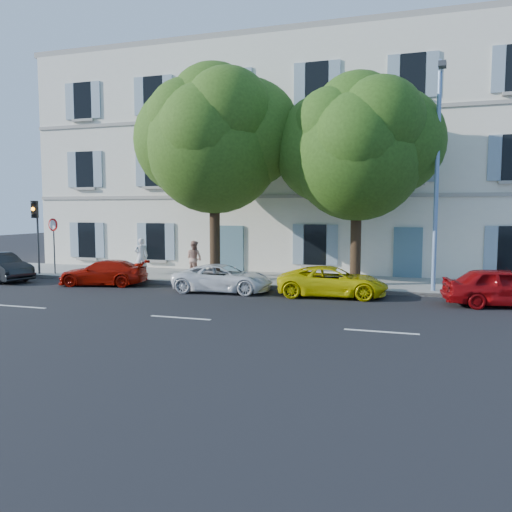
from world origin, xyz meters
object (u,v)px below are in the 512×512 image
(car_yellow_supercar, at_px, (332,281))
(tree_left, at_px, (214,146))
(road_sign, at_px, (53,234))
(car_red_coupe, at_px, (103,273))
(street_lamp, at_px, (437,167))
(tree_right, at_px, (357,155))
(traffic_light, at_px, (36,221))
(pedestrian_a, at_px, (141,256))
(car_white_coupe, at_px, (223,278))
(pedestrian_b, at_px, (194,259))
(car_red_hatchback, at_px, (503,287))

(car_yellow_supercar, xyz_separation_m, tree_left, (-5.59, 1.89, 5.54))
(road_sign, bearing_deg, car_red_coupe, -24.31)
(road_sign, height_order, street_lamp, street_lamp)
(tree_right, distance_m, traffic_light, 15.71)
(pedestrian_a, bearing_deg, road_sign, -19.50)
(car_white_coupe, relative_size, tree_left, 0.43)
(car_yellow_supercar, relative_size, traffic_light, 1.15)
(traffic_light, distance_m, pedestrian_b, 8.14)
(car_yellow_supercar, height_order, car_red_hatchback, car_red_hatchback)
(road_sign, xyz_separation_m, pedestrian_b, (7.14, 0.99, -1.13))
(car_red_coupe, bearing_deg, car_yellow_supercar, 78.83)
(car_yellow_supercar, relative_size, road_sign, 1.52)
(tree_left, xyz_separation_m, pedestrian_a, (-4.27, 0.90, -5.08))
(tree_left, relative_size, street_lamp, 1.10)
(tree_left, relative_size, road_sign, 3.37)
(car_red_hatchback, xyz_separation_m, tree_right, (-5.29, 2.55, 4.92))
(road_sign, bearing_deg, street_lamp, -0.65)
(street_lamp, distance_m, pedestrian_b, 11.47)
(car_white_coupe, xyz_separation_m, car_red_hatchback, (10.30, -0.03, 0.11))
(car_white_coupe, bearing_deg, traffic_light, 77.49)
(tree_left, height_order, pedestrian_b, tree_left)
(car_yellow_supercar, relative_size, car_red_hatchback, 1.06)
(tree_right, bearing_deg, traffic_light, -176.40)
(traffic_light, bearing_deg, street_lamp, 0.63)
(car_white_coupe, bearing_deg, pedestrian_a, 56.98)
(car_red_coupe, xyz_separation_m, car_red_hatchback, (15.98, -0.16, 0.11))
(car_red_hatchback, distance_m, road_sign, 20.18)
(car_yellow_supercar, distance_m, traffic_light, 15.02)
(tree_right, height_order, pedestrian_a, tree_right)
(car_red_hatchback, height_order, traffic_light, traffic_light)
(car_red_coupe, bearing_deg, pedestrian_a, 163.79)
(street_lamp, xyz_separation_m, pedestrian_a, (-13.57, 1.27, -3.90))
(pedestrian_a, bearing_deg, street_lamp, 141.13)
(traffic_light, bearing_deg, car_yellow_supercar, -5.09)
(pedestrian_a, bearing_deg, pedestrian_b, 145.01)
(car_white_coupe, bearing_deg, pedestrian_b, 37.27)
(car_white_coupe, relative_size, pedestrian_b, 2.34)
(car_white_coupe, relative_size, car_red_hatchback, 1.02)
(tree_right, xyz_separation_m, road_sign, (-14.75, -0.57, -3.46))
(car_white_coupe, xyz_separation_m, pedestrian_a, (-5.46, 3.03, 0.48))
(car_red_coupe, bearing_deg, street_lamp, 84.96)
(tree_left, relative_size, traffic_light, 2.57)
(car_red_hatchback, distance_m, traffic_light, 20.88)
(car_red_hatchback, bearing_deg, road_sign, 74.11)
(street_lamp, bearing_deg, car_red_hatchback, -39.25)
(traffic_light, xyz_separation_m, pedestrian_a, (4.95, 1.47, -1.72))
(car_yellow_supercar, height_order, traffic_light, traffic_light)
(tree_right, bearing_deg, street_lamp, -13.92)
(street_lamp, bearing_deg, pedestrian_a, 174.65)
(car_yellow_supercar, bearing_deg, car_red_hatchback, -97.79)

